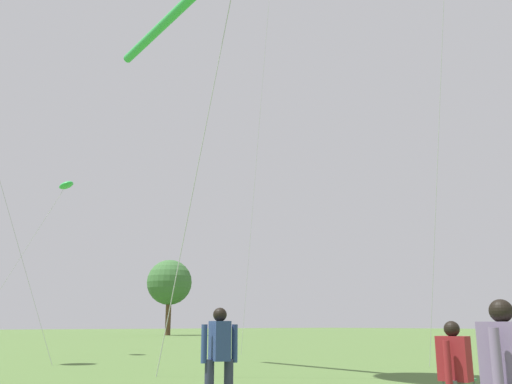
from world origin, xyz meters
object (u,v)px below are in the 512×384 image
person_tall_center (495,373)px  person_photographer (219,353)px  person_dark_jacket (508,376)px  tree_oak_right (169,283)px  person_navy_jacket (455,372)px  small_kite_streamer_purple (66,186)px  folding_chair (453,375)px

person_tall_center → person_photographer: size_ratio=0.80×
person_dark_jacket → tree_oak_right: (31.45, 61.39, 5.71)m
person_dark_jacket → person_navy_jacket: bearing=-52.4°
person_dark_jacket → small_kite_streamer_purple: (3.98, 23.81, 7.09)m
tree_oak_right → person_photographer: bearing=-119.0°
person_photographer → tree_oak_right: size_ratio=0.17×
person_dark_jacket → person_navy_jacket: size_ratio=1.13×
person_dark_jacket → person_photographer: size_ratio=0.98×
person_dark_jacket → folding_chair: person_dark_jacket is taller
person_tall_center → folding_chair: (2.17, 2.02, -0.27)m
person_dark_jacket → person_tall_center: bearing=-68.3°
person_tall_center → person_dark_jacket: (-2.14, -1.30, 0.17)m
person_tall_center → folding_chair: 2.98m
small_kite_streamer_purple → person_tall_center: bearing=10.5°
person_tall_center → person_photographer: person_photographer is taller
person_photographer → folding_chair: bearing=-91.9°
tree_oak_right → small_kite_streamer_purple: bearing=-126.2°
person_dark_jacket → folding_chair: (4.30, 3.32, -0.44)m
person_dark_jacket → person_navy_jacket: person_dark_jacket is taller
person_photographer → person_navy_jacket: 3.67m
person_tall_center → folding_chair: bearing=-33.3°
person_tall_center → small_kite_streamer_purple: small_kite_streamer_purple is taller
person_dark_jacket → small_kite_streamer_purple: 25.16m
person_photographer → small_kite_streamer_purple: bearing=6.2°
person_dark_jacket → person_navy_jacket: 1.78m
person_navy_jacket → folding_chair: person_navy_jacket is taller
person_tall_center → person_photographer: (-2.02, 3.51, 0.19)m
folding_chair → small_kite_streamer_purple: size_ratio=0.10×
tree_oak_right → person_dark_jacket: bearing=-117.1°
person_dark_jacket → tree_oak_right: bearing=-36.8°
person_photographer → person_navy_jacket: (1.09, -3.50, -0.13)m
person_photographer → small_kite_streamer_purple: 20.64m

